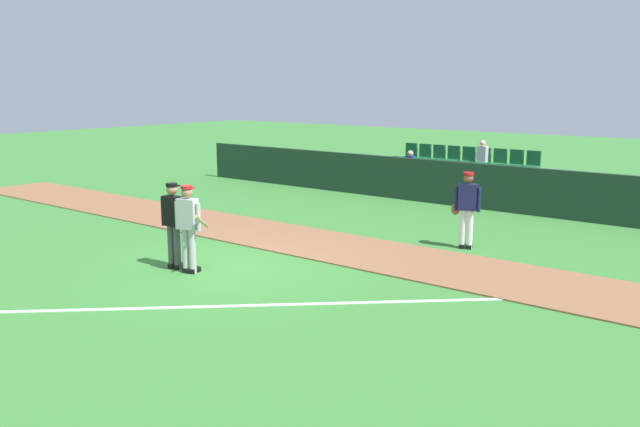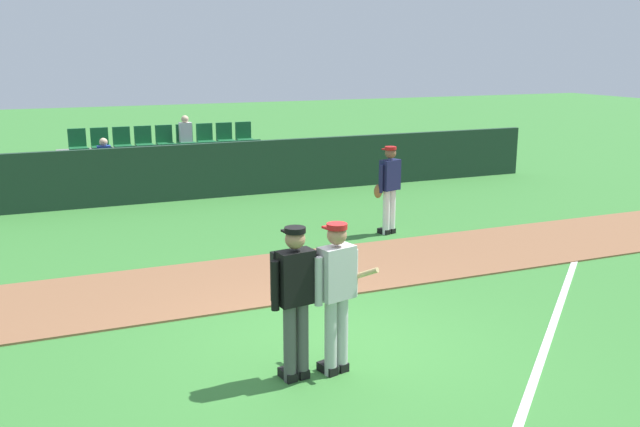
# 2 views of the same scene
# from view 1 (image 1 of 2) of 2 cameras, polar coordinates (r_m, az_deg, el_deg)

# --- Properties ---
(ground_plane) EXTENTS (80.00, 80.00, 0.00)m
(ground_plane) POSITION_cam_1_polar(r_m,az_deg,el_deg) (13.60, -8.50, -4.70)
(ground_plane) COLOR #387A33
(infield_dirt_path) EXTENTS (28.00, 2.45, 0.03)m
(infield_dirt_path) POSITION_cam_1_polar(r_m,az_deg,el_deg) (15.59, -0.99, -2.46)
(infield_dirt_path) COLOR brown
(infield_dirt_path) RESTS_ON ground
(foul_line_chalk) EXTENTS (8.90, 8.20, 0.01)m
(foul_line_chalk) POSITION_cam_1_polar(r_m,az_deg,el_deg) (11.31, 0.25, -7.85)
(foul_line_chalk) COLOR white
(foul_line_chalk) RESTS_ON ground
(dugout_fence) EXTENTS (20.00, 0.16, 1.37)m
(dugout_fence) POSITION_cam_1_polar(r_m,az_deg,el_deg) (20.83, 10.38, 2.69)
(dugout_fence) COLOR #1E3828
(dugout_fence) RESTS_ON ground
(stadium_bleachers) EXTENTS (5.55, 2.10, 1.90)m
(stadium_bleachers) POSITION_cam_1_polar(r_m,az_deg,el_deg) (22.14, 12.10, 2.62)
(stadium_bleachers) COLOR slate
(stadium_bleachers) RESTS_ON ground
(batter_grey_jersey) EXTENTS (0.74, 0.71, 1.76)m
(batter_grey_jersey) POSITION_cam_1_polar(r_m,az_deg,el_deg) (13.12, -11.36, -1.02)
(batter_grey_jersey) COLOR #B2B2B2
(batter_grey_jersey) RESTS_ON ground
(umpire_home_plate) EXTENTS (0.58, 0.35, 1.76)m
(umpire_home_plate) POSITION_cam_1_polar(r_m,az_deg,el_deg) (13.50, -12.59, -0.59)
(umpire_home_plate) COLOR #4C4C4C
(umpire_home_plate) RESTS_ON ground
(runner_navy_jersey) EXTENTS (0.67, 0.39, 1.76)m
(runner_navy_jersey) POSITION_cam_1_polar(r_m,az_deg,el_deg) (15.16, 12.63, 0.53)
(runner_navy_jersey) COLOR white
(runner_navy_jersey) RESTS_ON ground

